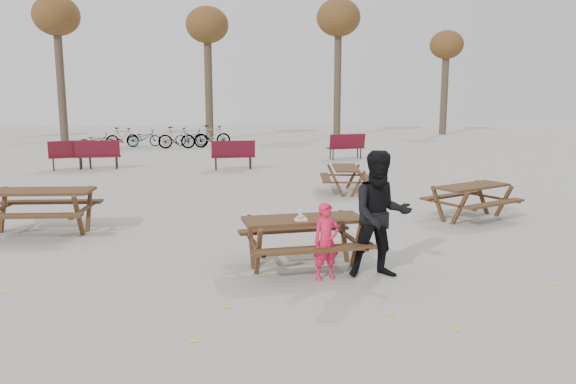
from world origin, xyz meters
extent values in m
plane|color=gray|center=(0.00, 0.00, 0.00)|extent=(80.00, 80.00, 0.00)
cube|color=#331C12|center=(0.00, 0.00, 0.75)|extent=(1.80, 0.70, 0.05)
cube|color=#331C12|center=(0.00, -0.60, 0.45)|extent=(1.80, 0.25, 0.05)
cube|color=#331C12|center=(0.00, 0.60, 0.45)|extent=(1.80, 0.25, 0.05)
cylinder|color=#331C12|center=(-0.75, -0.30, 0.36)|extent=(0.08, 0.08, 0.73)
cylinder|color=#331C12|center=(-0.75, 0.30, 0.36)|extent=(0.08, 0.08, 0.73)
cylinder|color=#331C12|center=(0.75, -0.30, 0.36)|extent=(0.08, 0.08, 0.73)
cylinder|color=#331C12|center=(0.75, 0.30, 0.36)|extent=(0.08, 0.08, 0.73)
cube|color=white|center=(-0.09, -0.18, 0.79)|extent=(0.18, 0.11, 0.03)
ellipsoid|color=tan|center=(-0.09, -0.18, 0.83)|extent=(0.14, 0.06, 0.05)
cylinder|color=silver|center=(-0.09, -0.15, 0.85)|extent=(0.06, 0.06, 0.15)
cylinder|color=orange|center=(-0.09, -0.15, 0.83)|extent=(0.07, 0.07, 0.05)
cylinder|color=white|center=(-0.09, -0.15, 0.94)|extent=(0.03, 0.03, 0.02)
imported|color=#E31C45|center=(0.18, -0.59, 0.55)|extent=(0.44, 0.33, 1.11)
imported|color=black|center=(0.96, -0.67, 0.92)|extent=(0.99, 0.82, 1.84)
imported|color=black|center=(-4.71, 19.14, 0.43)|extent=(1.67, 0.63, 0.87)
imported|color=black|center=(-3.64, 20.66, 0.49)|extent=(1.69, 0.96, 0.98)
imported|color=black|center=(-2.62, 20.79, 0.43)|extent=(1.74, 1.00, 0.87)
imported|color=black|center=(-1.09, 19.39, 0.53)|extent=(1.81, 0.76, 1.05)
imported|color=black|center=(-0.31, 20.85, 0.42)|extent=(1.67, 0.77, 0.85)
imported|color=black|center=(0.64, 19.59, 0.54)|extent=(1.85, 0.71, 1.09)
cylinder|color=#382B21|center=(-7.00, 25.50, 3.15)|extent=(0.44, 0.44, 6.30)
ellipsoid|color=brown|center=(-7.00, 25.50, 6.75)|extent=(2.52, 2.52, 2.14)
cylinder|color=#382B21|center=(1.00, 24.50, 2.97)|extent=(0.44, 0.44, 5.95)
ellipsoid|color=brown|center=(1.00, 24.50, 6.38)|extent=(2.38, 2.38, 2.02)
cylinder|color=#382B21|center=(9.00, 25.50, 3.32)|extent=(0.44, 0.44, 6.65)
ellipsoid|color=brown|center=(9.00, 25.50, 7.12)|extent=(2.66, 2.66, 2.26)
cylinder|color=#382B21|center=(16.00, 25.00, 2.62)|extent=(0.44, 0.44, 5.25)
ellipsoid|color=brown|center=(16.00, 25.00, 5.62)|extent=(2.10, 2.10, 1.79)
camera|label=1|loc=(-2.15, -7.97, 2.63)|focal=35.00mm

